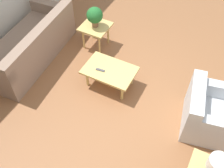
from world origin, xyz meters
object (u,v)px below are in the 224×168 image
at_px(potted_plant, 95,16).
at_px(table_lamp, 217,166).
at_px(coffee_table, 110,71).
at_px(side_table_plant, 95,29).
at_px(armchair, 210,114).
at_px(sofa, 30,46).

height_order(potted_plant, table_lamp, table_lamp).
bearing_deg(coffee_table, side_table_plant, -47.69).
bearing_deg(armchair, potted_plant, 59.54).
height_order(sofa, side_table_plant, sofa).
bearing_deg(sofa, armchair, 85.96).
bearing_deg(side_table_plant, sofa, 43.97).
relative_size(coffee_table, potted_plant, 2.20).
xyz_separation_m(side_table_plant, table_lamp, (-2.82, 1.99, 0.35)).
height_order(coffee_table, potted_plant, potted_plant).
bearing_deg(table_lamp, sofa, -15.48).
distance_m(armchair, side_table_plant, 2.77).
bearing_deg(coffee_table, sofa, 2.89).
bearing_deg(potted_plant, coffee_table, 132.31).
relative_size(side_table_plant, potted_plant, 1.34).
relative_size(side_table_plant, table_lamp, 1.31).
xyz_separation_m(armchair, potted_plant, (2.61, -0.91, 0.44)).
bearing_deg(armchair, coffee_table, 76.93).
distance_m(armchair, coffee_table, 1.84).
relative_size(coffee_table, side_table_plant, 1.64).
height_order(coffee_table, side_table_plant, side_table_plant).
bearing_deg(table_lamp, side_table_plant, -35.22).
bearing_deg(coffee_table, potted_plant, -47.69).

